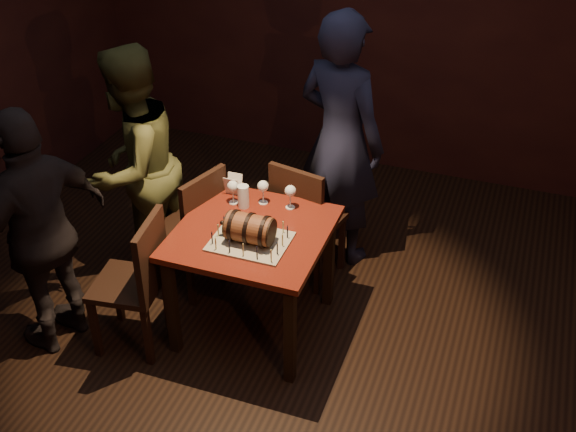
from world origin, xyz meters
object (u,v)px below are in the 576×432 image
Objects in this scene: wine_glass_right at (290,192)px; pint_of_ale at (243,197)px; pub_table at (253,245)px; person_back at (341,141)px; wine_glass_left at (233,187)px; chair_left_front at (139,277)px; person_left_rear at (133,167)px; barrel_cake at (250,228)px; wine_glass_mid at (263,187)px; chair_left_rear at (195,225)px; chair_back at (304,217)px; person_left_front at (42,233)px.

wine_glass_right is 0.30m from pint_of_ale.
pub_table is 1.06m from person_back.
person_back is at bearing 56.78° from wine_glass_left.
chair_left_front is 0.56× the size of person_left_rear.
person_left_rear is (-0.83, 0.08, 0.01)m from pint_of_ale.
barrel_cake is 0.18× the size of person_back.
pub_table is 5.59× the size of wine_glass_mid.
barrel_cake is (0.04, -0.12, 0.21)m from pub_table.
chair_left_front is at bearing -127.54° from wine_glass_mid.
barrel_cake reaches higher than chair_left_front.
wine_glass_mid is 0.17× the size of chair_left_rear.
wine_glass_mid is 0.94m from chair_left_front.
chair_back is at bearing 53.16° from chair_left_front.
wine_glass_left and wine_glass_mid have the same top height.
chair_back is at bearing 81.92° from barrel_cake.
wine_glass_mid is 1.35m from person_left_front.
pint_of_ale is 1.22m from person_left_front.
wine_glass_mid is 0.47m from chair_back.
wine_glass_left is 1.17m from person_left_front.
person_back is at bearing 44.34° from chair_left_rear.
person_left_front is (-1.26, -1.08, 0.28)m from chair_back.
person_left_front is at bearing -146.66° from wine_glass_right.
chair_back is (0.29, 0.35, -0.30)m from pint_of_ale.
person_left_front reaches higher than chair_left_rear.
wine_glass_mid is at bearing 101.31° from barrel_cake.
chair_left_front is (-0.43, -0.61, -0.30)m from pint_of_ale.
chair_left_front is at bearing -119.38° from wine_glass_left.
pub_table is at bearing 80.84° from person_left_rear.
person_left_front reaches higher than chair_left_front.
person_left_front is (-0.54, -0.12, 0.28)m from chair_left_front.
wine_glass_right is at bearing 77.66° from barrel_cake.
wine_glass_mid is 0.14m from pint_of_ale.
wine_glass_right is 0.43m from chair_back.
person_back is at bearing 78.74° from barrel_cake.
person_left_front is at bearing -142.78° from pint_of_ale.
person_left_front reaches higher than pint_of_ale.
pint_of_ale is 0.84m from person_left_rear.
barrel_cake is 0.35× the size of chair_left_front.
barrel_cake is 0.44m from wine_glass_right.
chair_left_rear reaches higher than pint_of_ale.
person_back is (0.31, 0.68, 0.05)m from wine_glass_mid.
pint_of_ale is (-0.19, 0.35, -0.03)m from barrel_cake.
wine_glass_mid reaches higher than pub_table.
person_back reaches higher than chair_left_front.
wine_glass_right is at bearing -90.77° from chair_back.
wine_glass_left is at bearing -169.19° from wine_glass_right.
person_back reaches higher than pint_of_ale.
chair_left_front is 0.51× the size of person_back.
wine_glass_mid is 0.74m from person_back.
pub_table is 0.24m from barrel_cake.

